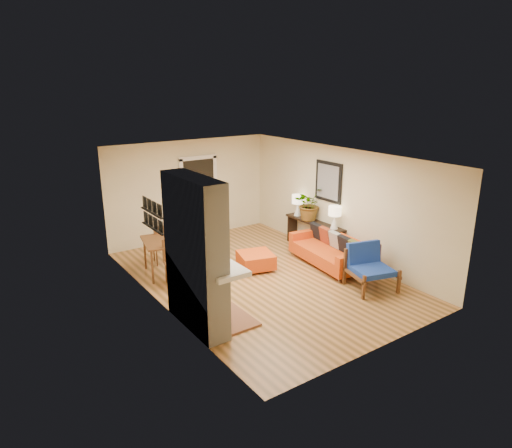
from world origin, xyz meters
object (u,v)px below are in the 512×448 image
Objects in this scene: sofa at (330,250)px; blue_chair at (369,264)px; dining_table at (165,247)px; console_table at (314,227)px; lamp_far at (298,203)px; houseplant at (309,204)px; lamp_near at (335,215)px; ottoman at (256,260)px.

sofa is 1.32m from blue_chair.
dining_table is 3.72m from console_table.
sofa is 1.10× the size of console_table.
houseplant is at bearing -91.28° from lamp_far.
console_table is at bearing 76.70° from blue_chair.
lamp_far is at bearing 79.66° from blue_chair.
lamp_near is at bearing -20.84° from dining_table.
houseplant is at bearing -7.79° from dining_table.
dining_table is 3.33× the size of lamp_near.
houseplant reaches higher than lamp_far.
ottoman is at bearing -167.59° from houseplant.
sofa is 3.78× the size of lamp_near.
houseplant reaches higher than lamp_near.
ottoman is 0.48× the size of console_table.
dining_table is at bearing 152.55° from ottoman.
dining_table reaches higher than sofa.
blue_chair is at bearing -100.34° from lamp_far.
lamp_near is (0.34, 0.26, 0.72)m from sofa.
ottoman is 2.47m from blue_chair.
lamp_far is 0.45m from houseplant.
ottoman is (-1.55, 0.74, -0.13)m from sofa.
lamp_near is (1.89, -0.48, 0.85)m from ottoman.
lamp_near reaches higher than console_table.
sofa reaches higher than ottoman.
blue_chair is 4.29m from dining_table.
lamp_near is (0.53, 1.56, 0.58)m from blue_chair.
sofa is 1.72m from ottoman.
ottoman is at bearing -155.53° from lamp_far.
lamp_near is at bearing -90.00° from console_table.
lamp_near reaches higher than ottoman.
lamp_far is at bearing 24.47° from ottoman.
lamp_near and lamp_far have the same top height.
console_table reaches higher than ottoman.
houseplant is (-0.01, -0.45, 0.07)m from lamp_far.
lamp_near is at bearing 71.30° from blue_chair.
lamp_far is 0.66× the size of houseplant.
dining_table is 0.97× the size of console_table.
blue_chair is at bearing -98.08° from sofa.
sofa is 1.96× the size of blue_chair.
lamp_far is (0.00, 0.66, 0.49)m from console_table.
dining_table is at bearing 172.21° from houseplant.
dining_table is 3.71m from houseplant.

